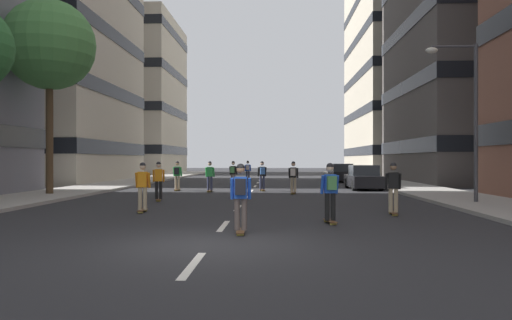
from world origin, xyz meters
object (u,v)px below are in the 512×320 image
skater_2 (330,189)px  skater_6 (241,194)px  streetlamp_right (467,105)px  skater_7 (143,185)px  skater_1 (393,186)px  parked_car_mid (341,173)px  skater_4 (233,172)px  skater_5 (159,179)px  skater_8 (262,174)px  parked_car_near (363,178)px  skater_3 (210,175)px  street_tree_mid (50,45)px  skater_0 (177,174)px  skater_10 (293,175)px  skater_9 (248,170)px

skater_2 → skater_6: (-2.48, -2.04, 0.00)m
streetlamp_right → skater_7: bearing=-165.5°
skater_1 → parked_car_mid: bearing=86.4°
skater_2 → skater_4: same height
skater_5 → skater_8: same height
parked_car_near → skater_3: skater_3 is taller
street_tree_mid → skater_2: bearing=-37.0°
parked_car_near → skater_5: skater_5 is taller
skater_0 → skater_3: (2.08, -0.88, -0.03)m
skater_2 → parked_car_mid: bearing=81.6°
skater_2 → skater_10: 11.95m
skater_1 → skater_6: 6.51m
parked_car_near → street_tree_mid: 19.46m
street_tree_mid → skater_8: 13.43m
parked_car_near → parked_car_mid: 10.05m
skater_4 → skater_3: bearing=-103.6°
street_tree_mid → skater_7: 11.98m
skater_2 → skater_4: 18.04m
skater_3 → skater_4: size_ratio=1.00×
skater_1 → skater_8: 13.01m
parked_car_near → skater_5: size_ratio=2.47×
skater_1 → skater_10: 10.10m
skater_3 → skater_8: same height
skater_1 → skater_7: same height
parked_car_mid → skater_10: skater_10 is taller
parked_car_near → skater_9: 13.10m
skater_7 → skater_9: (2.31, 23.93, 0.03)m
skater_8 → skater_9: bearing=97.4°
street_tree_mid → skater_1: size_ratio=5.56×
street_tree_mid → skater_9: (9.15, 16.75, -6.69)m
skater_0 → skater_4: same height
street_tree_mid → skater_7: street_tree_mid is taller
skater_0 → skater_10: (6.84, -2.39, 0.00)m
parked_car_near → skater_1: 13.98m
streetlamp_right → skater_6: size_ratio=3.65×
skater_6 → skater_10: bearing=82.6°
parked_car_mid → skater_6: bearing=-102.6°
streetlamp_right → skater_4: streetlamp_right is taller
skater_7 → skater_9: size_ratio=1.00×
skater_4 → skater_5: bearing=-103.6°
parked_car_mid → skater_9: size_ratio=2.47×
skater_8 → skater_4: bearing=123.2°
street_tree_mid → skater_0: bearing=37.9°
streetlamp_right → skater_9: streetlamp_right is taller
skater_0 → skater_8: size_ratio=1.00×
skater_6 → skater_8: 16.44m
skater_0 → skater_5: (0.61, -6.99, -0.03)m
skater_1 → parked_car_near: bearing=83.9°
streetlamp_right → skater_2: bearing=-136.3°
skater_4 → skater_6: (1.96, -19.52, 0.00)m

